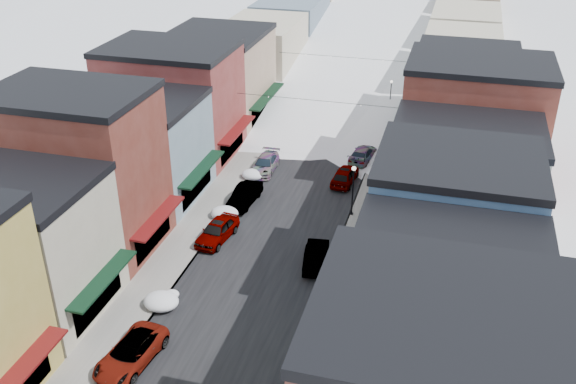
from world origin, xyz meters
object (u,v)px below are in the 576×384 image
Objects in this scene: streetlamp_near at (353,184)px; car_white_suv at (131,353)px; car_silver_sedan at (217,230)px; trash_can at (331,263)px; car_dark_hatch at (245,196)px; car_green_sedan at (316,255)px.

car_white_suv is at bearing -114.57° from streetlamp_near.
car_silver_sedan is at bearing -145.70° from streetlamp_near.
streetlamp_near is at bearing 72.17° from car_white_suv.
car_silver_sedan is 4.88× the size of trash_can.
streetlamp_near is at bearing 90.00° from trash_can.
streetlamp_near is (9.31, 0.38, 2.16)m from car_dark_hatch.
car_white_suv is 14.30m from car_silver_sedan.
car_silver_sedan is 6.11m from car_dark_hatch.
car_dark_hatch is at bearing -50.52° from car_green_sedan.
car_green_sedan is 4.72× the size of trash_can.
car_white_suv is at bearing 49.62° from car_green_sedan.
car_white_suv is 1.11× the size of car_silver_sedan.
car_white_suv is 20.41m from car_dark_hatch.
car_green_sedan is 1.05× the size of streetlamp_near.
car_green_sedan is (8.06, -7.40, -0.01)m from car_dark_hatch.
car_white_suv is at bearing -86.30° from car_dark_hatch.
car_dark_hatch is at bearing 96.21° from car_white_suv.
car_green_sedan is 8.17m from streetlamp_near.
car_silver_sedan is 1.02× the size of car_dark_hatch.
streetlamp_near reaches higher than car_green_sedan.
trash_can is at bearing 59.59° from car_white_suv.
car_dark_hatch is at bearing -177.69° from streetlamp_near.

